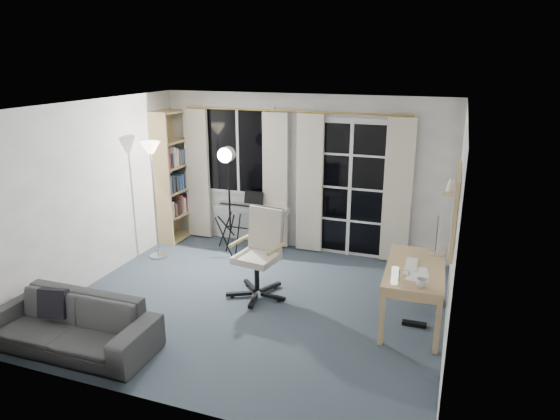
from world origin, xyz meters
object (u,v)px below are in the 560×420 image
(office_chair, at_px, (262,245))
(monitor, at_px, (438,234))
(mug, at_px, (421,282))
(keyboard_piano, at_px, (252,209))
(bookshelf, at_px, (175,178))
(sofa, at_px, (68,316))
(desk, at_px, (415,274))
(torchiere_lamp, at_px, (152,166))
(studio_light, at_px, (227,168))

(office_chair, relative_size, monitor, 2.28)
(mug, bearing_deg, keyboard_piano, 143.69)
(bookshelf, relative_size, office_chair, 1.91)
(office_chair, distance_m, monitor, 2.13)
(monitor, relative_size, sofa, 0.27)
(bookshelf, bearing_deg, keyboard_piano, -2.67)
(desk, bearing_deg, bookshelf, 156.53)
(torchiere_lamp, xyz_separation_m, keyboard_piano, (1.20, 0.82, -0.77))
(desk, xyz_separation_m, sofa, (-3.29, -1.76, -0.23))
(keyboard_piano, xyz_separation_m, sofa, (-0.69, -3.25, -0.28))
(office_chair, bearing_deg, sofa, -118.49)
(bookshelf, relative_size, mug, 19.12)
(keyboard_piano, relative_size, mug, 10.54)
(keyboard_piano, bearing_deg, office_chair, -62.04)
(keyboard_piano, distance_m, studio_light, 0.90)
(bookshelf, xyz_separation_m, studio_light, (1.23, -0.56, 0.38))
(studio_light, distance_m, sofa, 3.01)
(desk, xyz_separation_m, monitor, (0.20, 0.45, 0.34))
(studio_light, bearing_deg, torchiere_lamp, -162.01)
(keyboard_piano, relative_size, desk, 0.91)
(bookshelf, relative_size, torchiere_lamp, 1.21)
(office_chair, bearing_deg, monitor, 17.97)
(studio_light, bearing_deg, mug, -28.72)
(monitor, bearing_deg, keyboard_piano, 157.77)
(monitor, bearing_deg, sofa, -149.60)
(keyboard_piano, bearing_deg, studio_light, -109.88)
(office_chair, bearing_deg, desk, 5.38)
(bookshelf, bearing_deg, torchiere_lamp, -76.48)
(sofa, bearing_deg, office_chair, 52.30)
(office_chair, bearing_deg, mug, -8.36)
(mug, bearing_deg, torchiere_lamp, 163.30)
(desk, bearing_deg, mug, -80.57)
(bookshelf, distance_m, sofa, 3.48)
(keyboard_piano, height_order, studio_light, studio_light)
(office_chair, distance_m, desk, 1.89)
(studio_light, bearing_deg, sofa, -101.31)
(studio_light, height_order, mug, studio_light)
(mug, distance_m, sofa, 3.64)
(keyboard_piano, relative_size, studio_light, 0.68)
(studio_light, bearing_deg, monitor, -11.76)
(torchiere_lamp, height_order, keyboard_piano, torchiere_lamp)
(torchiere_lamp, height_order, office_chair, torchiere_lamp)
(bookshelf, distance_m, office_chair, 2.61)
(studio_light, distance_m, monitor, 3.07)
(studio_light, bearing_deg, desk, -21.06)
(torchiere_lamp, bearing_deg, desk, -10.02)
(mug, relative_size, sofa, 0.06)
(keyboard_piano, distance_m, sofa, 3.33)
(desk, bearing_deg, torchiere_lamp, 168.10)
(keyboard_piano, bearing_deg, sofa, -101.52)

